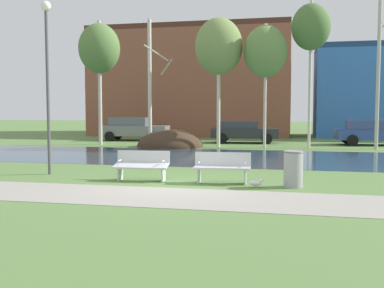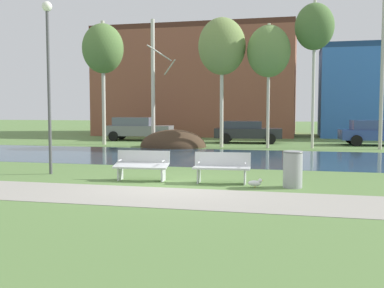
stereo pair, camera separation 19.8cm
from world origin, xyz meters
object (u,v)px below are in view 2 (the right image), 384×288
bench_right (222,167)px  parked_sedan_second_dark (247,131)px  streetlamp (48,60)px  parked_van_nearest_grey (137,128)px  bench_left (142,164)px  trash_bin (293,169)px  seagull (255,183)px  parked_hatch_third_blue (379,132)px

bench_right → parked_sedan_second_dark: parked_sedan_second_dark is taller
bench_right → streetlamp: size_ratio=0.30×
parked_sedan_second_dark → parked_van_nearest_grey: bearing=174.8°
bench_left → parked_van_nearest_grey: size_ratio=0.35×
trash_bin → seagull: size_ratio=2.36×
bench_left → bench_right: size_ratio=1.00×
parked_sedan_second_dark → bench_right: bearing=-86.1°
parked_sedan_second_dark → parked_hatch_third_blue: 7.73m
streetlamp → bench_left: bearing=-10.2°
trash_bin → streetlamp: bearing=173.7°
parked_van_nearest_grey → parked_hatch_third_blue: (15.24, -0.85, -0.04)m
seagull → parked_hatch_third_blue: 17.22m
seagull → parked_sedan_second_dark: (-2.08, 16.42, 0.60)m
parked_van_nearest_grey → parked_hatch_third_blue: 15.26m
trash_bin → streetlamp: size_ratio=0.18×
parked_hatch_third_blue → streetlamp: bearing=-129.2°
bench_left → parked_van_nearest_grey: bearing=110.5°
parked_sedan_second_dark → bench_left: bearing=-94.7°
bench_right → parked_van_nearest_grey: parked_van_nearest_grey is taller
bench_right → parked_sedan_second_dark: size_ratio=0.38×
parked_van_nearest_grey → parked_sedan_second_dark: (7.52, -0.69, -0.08)m
streetlamp → trash_bin: bearing=-6.3°
seagull → trash_bin: bearing=15.0°
bench_right → trash_bin: (1.96, -0.25, 0.04)m
parked_sedan_second_dark → seagull: bearing=-82.8°
bench_right → seagull: bench_right is taller
seagull → parked_van_nearest_grey: bearing=119.3°
bench_left → streetlamp: bearing=169.8°
seagull → parked_sedan_second_dark: parked_sedan_second_dark is taller
parked_van_nearest_grey → seagull: bearing=-60.7°
seagull → parked_van_nearest_grey: (-9.59, 17.10, 0.68)m
streetlamp → parked_sedan_second_dark: bearing=73.2°
seagull → streetlamp: size_ratio=0.08×
streetlamp → parked_hatch_third_blue: (12.36, 15.15, -2.88)m
bench_right → parked_van_nearest_grey: 18.70m
parked_sedan_second_dark → trash_bin: bearing=-79.3°
seagull → parked_van_nearest_grey: size_ratio=0.09×
seagull → streetlamp: (-6.71, 1.11, 3.53)m
trash_bin → parked_hatch_third_blue: 16.67m
bench_right → trash_bin: 1.98m
bench_right → streetlamp: 6.57m
trash_bin → parked_hatch_third_blue: size_ratio=0.21×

